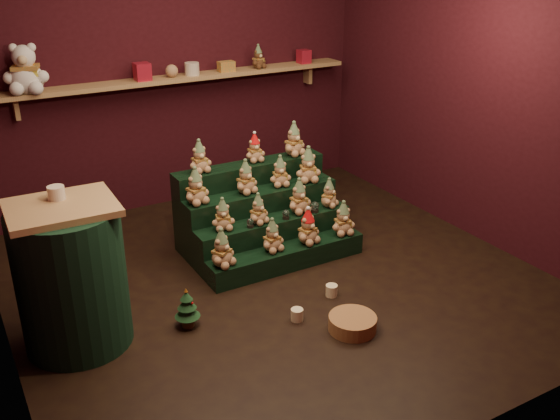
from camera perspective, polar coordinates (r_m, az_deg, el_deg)
ground at (r=5.06m, az=-0.37°, el=-6.42°), size 4.00×4.00×0.00m
back_wall at (r=6.35m, az=-9.79°, el=12.97°), size 4.00×0.10×2.80m
front_wall at (r=3.01m, az=19.19°, el=0.18°), size 4.00×0.10×2.80m
right_wall at (r=5.79m, az=17.89°, el=11.20°), size 0.10×4.00×2.80m
back_shelf at (r=6.21m, az=-9.13°, el=11.78°), size 3.60×0.26×0.24m
riser_tier_front at (r=5.21m, az=0.65°, el=-4.33°), size 1.40×0.22×0.18m
riser_tier_midfront at (r=5.34m, az=-0.54°, el=-2.52°), size 1.40×0.22×0.36m
riser_tier_midback at (r=5.48m, az=-1.68°, el=-0.80°), size 1.40×0.22×0.54m
riser_tier_back at (r=5.62m, az=-2.75°, el=0.83°), size 1.40×0.22×0.72m
teddy_0 at (r=4.85m, az=-5.36°, el=-3.48°), size 0.28×0.27×0.31m
teddy_1 at (r=5.06m, az=-0.71°, el=-2.32°), size 0.23×0.21×0.28m
teddy_2 at (r=5.19m, az=2.56°, el=-1.51°), size 0.26×0.25×0.30m
teddy_3 at (r=5.38m, az=5.79°, el=-0.75°), size 0.24×0.22×0.30m
teddy_4 at (r=5.04m, az=-5.26°, el=-0.39°), size 0.22×0.21×0.26m
teddy_5 at (r=5.13m, az=-2.01°, el=0.11°), size 0.23×0.22×0.26m
teddy_6 at (r=5.33m, az=1.75°, el=1.28°), size 0.23×0.21×0.30m
teddy_7 at (r=5.47m, az=4.49°, el=1.57°), size 0.24×0.24×0.25m
teddy_8 at (r=5.09m, az=-7.72°, el=2.18°), size 0.26×0.24×0.30m
teddy_9 at (r=5.27m, az=-3.16°, el=3.04°), size 0.25×0.23×0.29m
teddy_10 at (r=5.43m, az=0.00°, el=3.56°), size 0.22×0.21×0.27m
teddy_11 at (r=5.53m, az=2.59°, el=4.16°), size 0.27×0.26×0.31m
teddy_12 at (r=5.27m, az=-7.38°, el=4.87°), size 0.21×0.19×0.28m
teddy_13 at (r=5.50m, az=-2.33°, el=5.70°), size 0.18×0.17×0.25m
teddy_14 at (r=5.66m, az=1.27°, el=6.50°), size 0.26×0.24×0.30m
snow_globe_a at (r=5.09m, az=-2.74°, el=-1.18°), size 0.06×0.06×0.08m
snow_globe_b at (r=5.24m, az=0.55°, el=-0.40°), size 0.06×0.06×0.08m
snow_globe_c at (r=5.38m, az=3.20°, el=0.29°), size 0.07×0.07×0.10m
side_table at (r=4.32m, az=-18.52°, el=-5.79°), size 0.71×0.71×1.01m
table_ornament at (r=4.18m, az=-19.78°, el=1.50°), size 0.11×0.11×0.09m
mini_christmas_tree at (r=4.48m, az=-8.49°, el=-8.84°), size 0.18×0.18×0.31m
mug_left at (r=4.55m, az=1.57°, el=-9.54°), size 0.09×0.09×0.09m
mug_right at (r=4.85m, az=4.74°, el=-7.34°), size 0.09×0.09×0.09m
wicker_basket at (r=4.47m, az=6.64°, el=-10.25°), size 0.39×0.39×0.11m
white_bear at (r=5.79m, az=-22.34°, el=12.41°), size 0.45×0.43×0.52m
brown_bear at (r=6.50m, az=-2.00°, el=13.82°), size 0.20×0.19×0.23m
gift_tin_red_a at (r=6.05m, az=-12.48°, el=12.24°), size 0.14×0.14×0.16m
gift_tin_cream at (r=6.22m, az=-8.05°, el=12.66°), size 0.14×0.14×0.12m
gift_tin_red_b at (r=6.78m, az=2.19°, el=13.85°), size 0.12×0.12×0.14m
shelf_plush_ball at (r=6.14m, az=-9.87°, el=12.42°), size 0.12×0.12×0.12m
scarf_gift_box at (r=6.36m, az=-4.94°, el=12.95°), size 0.16×0.10×0.10m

